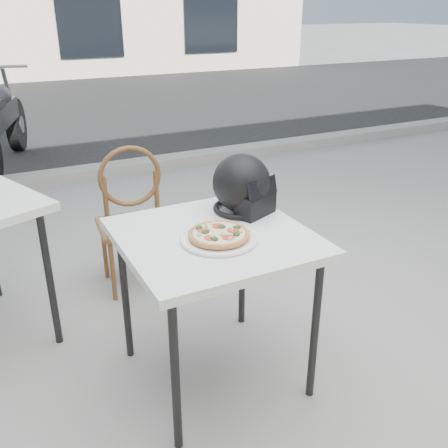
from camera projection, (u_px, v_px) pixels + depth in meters
name	position (u px, v px, depth m)	size (l,w,h in m)	color
ground	(245.00, 309.00, 3.08)	(80.00, 80.00, 0.00)	gray
street_asphalt	(53.00, 111.00, 8.80)	(30.00, 8.00, 0.00)	black
curb	(113.00, 169.00, 5.51)	(30.00, 0.25, 0.12)	gray
cafe_table_main	(214.00, 248.00, 2.26)	(0.83, 0.83, 0.79)	white
plate	(219.00, 239.00, 2.17)	(0.35, 0.35, 0.02)	white
pizza	(219.00, 234.00, 2.16)	(0.34, 0.34, 0.03)	#BE7B45
helmet	(243.00, 187.00, 2.43)	(0.37, 0.38, 0.29)	black
cafe_chair_main	(130.00, 212.00, 3.08)	(0.41, 0.41, 1.00)	brown
motorcycle	(1.00, 126.00, 5.62)	(0.78, 2.12, 1.08)	black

